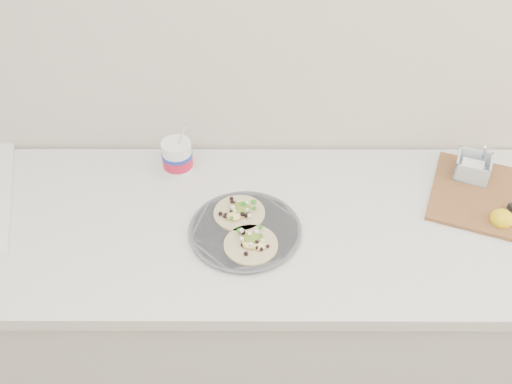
{
  "coord_description": "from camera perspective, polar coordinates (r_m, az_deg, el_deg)",
  "views": [
    {
      "loc": [
        0.16,
        0.29,
        2.04
      ],
      "look_at": [
        0.16,
        1.47,
        0.96
      ],
      "focal_mm": 40.0,
      "sensor_mm": 36.0,
      "label": 1
    }
  ],
  "objects": [
    {
      "name": "cutboard",
      "position": [
        1.8,
        24.2,
        -0.44
      ],
      "size": [
        0.54,
        0.46,
        0.07
      ],
      "rotation": [
        0.0,
        0.0,
        -0.37
      ],
      "color": "brown",
      "rests_on": "counter"
    },
    {
      "name": "taco_plate",
      "position": [
        1.55,
        -1.12,
        -3.65
      ],
      "size": [
        0.31,
        0.31,
        0.04
      ],
      "rotation": [
        0.0,
        0.0,
        0.01
      ],
      "color": "#525359",
      "rests_on": "counter"
    },
    {
      "name": "tub",
      "position": [
        1.73,
        -7.81,
        3.71
      ],
      "size": [
        0.09,
        0.09,
        0.21
      ],
      "rotation": [
        0.0,
        0.0,
        0.25
      ],
      "color": "white",
      "rests_on": "counter"
    },
    {
      "name": "counter",
      "position": [
        1.96,
        -4.83,
        -11.87
      ],
      "size": [
        2.44,
        0.66,
        0.9
      ],
      "color": "beige",
      "rests_on": "ground"
    }
  ]
}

